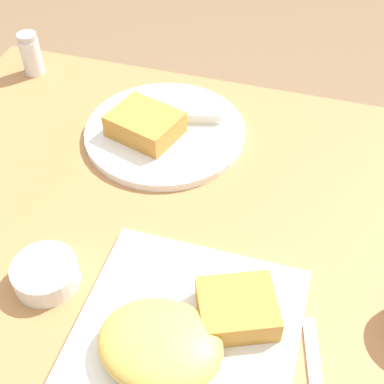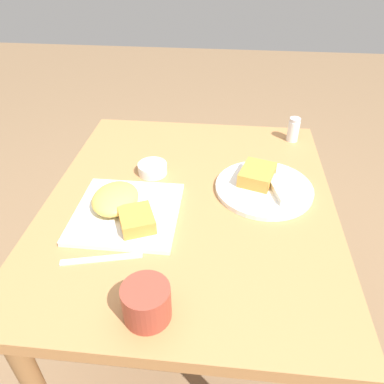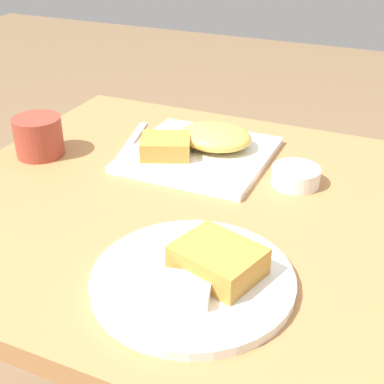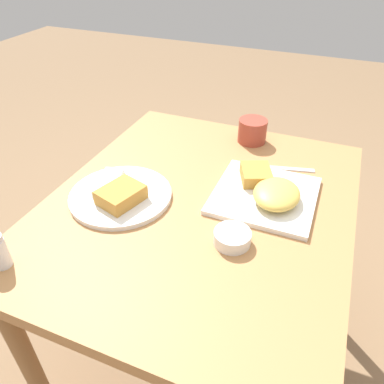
% 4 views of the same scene
% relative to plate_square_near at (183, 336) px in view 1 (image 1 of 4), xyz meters
% --- Properties ---
extents(dining_table, '(0.94, 0.79, 0.70)m').
position_rel_plate_square_near_xyz_m(dining_table, '(-0.08, 0.16, -0.11)').
color(dining_table, '#B27A47').
rests_on(dining_table, ground_plane).
extents(plate_square_near, '(0.27, 0.27, 0.06)m').
position_rel_plate_square_near_xyz_m(plate_square_near, '(0.00, 0.00, 0.00)').
color(plate_square_near, white).
rests_on(plate_square_near, dining_table).
extents(plate_oval_far, '(0.28, 0.28, 0.05)m').
position_rel_plate_square_near_xyz_m(plate_oval_far, '(-0.15, 0.37, -0.01)').
color(plate_oval_far, white).
rests_on(plate_oval_far, dining_table).
extents(sauce_ramekin, '(0.09, 0.09, 0.03)m').
position_rel_plate_square_near_xyz_m(sauce_ramekin, '(-0.20, 0.04, -0.00)').
color(sauce_ramekin, white).
rests_on(sauce_ramekin, dining_table).
extents(salt_shaker, '(0.04, 0.04, 0.08)m').
position_rel_plate_square_near_xyz_m(salt_shaker, '(-0.46, 0.48, 0.02)').
color(salt_shaker, white).
rests_on(salt_shaker, dining_table).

